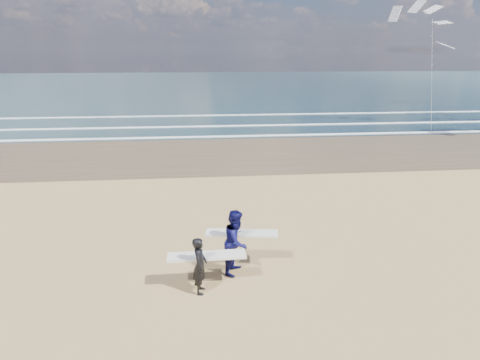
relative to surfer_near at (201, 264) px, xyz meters
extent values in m
cube|color=#4D3E29|center=(19.90, 17.11, -0.83)|extent=(220.00, 12.00, 0.01)
cube|color=#172D33|center=(19.90, 71.11, -0.83)|extent=(220.00, 100.00, 0.02)
cube|color=white|center=(19.90, 21.91, -0.78)|extent=(220.00, 0.50, 0.05)
cube|color=white|center=(19.90, 26.61, -0.78)|extent=(220.00, 0.50, 0.05)
cube|color=white|center=(19.90, 33.11, -0.78)|extent=(220.00, 0.50, 0.05)
imported|color=black|center=(-0.04, -0.06, -0.02)|extent=(0.44, 0.62, 1.63)
cube|color=silver|center=(0.16, 0.29, 0.09)|extent=(2.20, 0.54, 0.07)
imported|color=#0B0B40|center=(1.07, 0.99, 0.15)|extent=(1.08, 1.19, 1.97)
cube|color=silver|center=(1.27, 1.34, 0.26)|extent=(2.25, 0.84, 0.07)
cube|color=slate|center=(18.93, 21.93, -0.78)|extent=(0.12, 0.12, 0.10)
camera|label=1|loc=(-0.01, -10.59, 5.62)|focal=32.00mm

